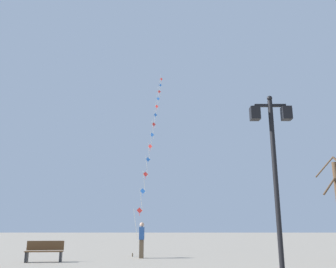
{
  "coord_description": "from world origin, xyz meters",
  "views": [
    {
      "loc": [
        -0.52,
        -2.91,
        1.48
      ],
      "look_at": [
        -0.65,
        21.48,
        7.8
      ],
      "focal_mm": 38.5,
      "sensor_mm": 36.0,
      "label": 1
    }
  ],
  "objects": [
    {
      "name": "twin_lantern_lamp_post",
      "position": [
        2.5,
        7.36,
        3.66
      ],
      "size": [
        1.22,
        0.28,
        5.33
      ],
      "color": "black",
      "rests_on": "ground_plane"
    },
    {
      "name": "ground_plane",
      "position": [
        0.0,
        20.0,
        0.0
      ],
      "size": [
        160.0,
        160.0,
        0.0
      ],
      "primitive_type": "plane",
      "color": "gray"
    },
    {
      "name": "park_bench",
      "position": [
        -6.03,
        13.62,
        0.45
      ],
      "size": [
        1.64,
        0.65,
        0.89
      ],
      "rotation": [
        0.0,
        0.0,
        0.13
      ],
      "color": "brown",
      "rests_on": "ground_plane"
    },
    {
      "name": "kite_train",
      "position": [
        -1.96,
        26.14,
        9.24
      ],
      "size": [
        1.19,
        18.52,
        17.94
      ],
      "color": "brown",
      "rests_on": "ground_plane"
    },
    {
      "name": "kite_flyer",
      "position": [
        -1.93,
        15.69,
        0.9
      ],
      "size": [
        0.24,
        0.6,
        1.71
      ],
      "rotation": [
        0.0,
        0.0,
        1.57
      ],
      "color": "brown",
      "rests_on": "ground_plane"
    }
  ]
}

